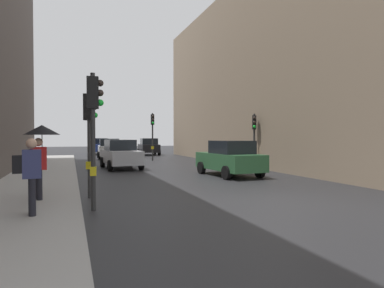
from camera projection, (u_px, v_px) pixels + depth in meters
name	position (u px, v px, depth m)	size (l,w,h in m)	color
ground_plane	(264.00, 202.00, 10.30)	(120.00, 120.00, 0.00)	#28282B
sidewalk_kerb	(37.00, 184.00, 13.70)	(3.09, 40.00, 0.16)	#A8A5A0
building_facade_right	(308.00, 79.00, 25.49)	(12.00, 30.11, 12.56)	gray
traffic_light_near_right	(90.00, 124.00, 10.89)	(0.45, 0.35, 3.42)	#2D2D2D
traffic_light_near_left	(94.00, 116.00, 9.05)	(0.44, 0.27, 3.65)	#2D2D2D
traffic_light_far_median	(153.00, 128.00, 27.67)	(0.25, 0.43, 3.85)	#2D2D2D
traffic_light_mid_street	(254.00, 131.00, 20.52)	(0.36, 0.45, 3.33)	#2D2D2D
car_white_compact	(109.00, 149.00, 30.51)	(2.14, 4.26, 1.76)	silver
car_silver_hatchback	(121.00, 154.00, 20.96)	(2.25, 4.32, 1.76)	#BCBCC1
car_green_estate	(230.00, 158.00, 17.05)	(2.24, 4.31, 1.76)	#2D6038
car_blue_van	(100.00, 146.00, 37.78)	(2.06, 4.22, 1.76)	navy
car_dark_suv	(149.00, 147.00, 36.13)	(2.24, 4.31, 1.76)	black
pedestrian_with_umbrella	(41.00, 141.00, 9.83)	(1.00, 1.00, 2.14)	black
pedestrian_with_grey_backpack	(30.00, 172.00, 7.84)	(0.63, 0.36, 1.77)	black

